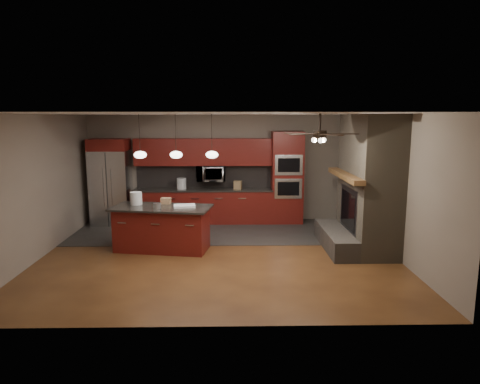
{
  "coord_description": "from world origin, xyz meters",
  "views": [
    {
      "loc": [
        0.27,
        -8.28,
        2.74
      ],
      "look_at": [
        0.44,
        0.6,
        1.18
      ],
      "focal_mm": 32.0,
      "sensor_mm": 36.0,
      "label": 1
    }
  ],
  "objects_px": {
    "paint_tray": "(184,206)",
    "microwave": "(211,173)",
    "cardboard_box": "(166,201)",
    "paint_can": "(157,206)",
    "refrigerator": "(111,182)",
    "kitchen_island": "(162,228)",
    "counter_bucket": "(181,184)",
    "counter_box": "(238,185)",
    "oven_tower": "(287,178)",
    "white_bucket": "(136,198)"
  },
  "relations": [
    {
      "from": "microwave",
      "to": "paint_can",
      "type": "distance_m",
      "value": 2.74
    },
    {
      "from": "counter_bucket",
      "to": "counter_box",
      "type": "distance_m",
      "value": 1.46
    },
    {
      "from": "paint_tray",
      "to": "counter_box",
      "type": "bearing_deg",
      "value": 56.08
    },
    {
      "from": "white_bucket",
      "to": "counter_box",
      "type": "xyz_separation_m",
      "value": [
        2.17,
        2.05,
        -0.05
      ]
    },
    {
      "from": "counter_bucket",
      "to": "microwave",
      "type": "bearing_deg",
      "value": 3.73
    },
    {
      "from": "paint_tray",
      "to": "microwave",
      "type": "bearing_deg",
      "value": 71.86
    },
    {
      "from": "microwave",
      "to": "counter_box",
      "type": "relative_size",
      "value": 3.42
    },
    {
      "from": "kitchen_island",
      "to": "counter_box",
      "type": "bearing_deg",
      "value": 64.51
    },
    {
      "from": "kitchen_island",
      "to": "paint_can",
      "type": "bearing_deg",
      "value": -101.63
    },
    {
      "from": "counter_box",
      "to": "refrigerator",
      "type": "bearing_deg",
      "value": -164.73
    },
    {
      "from": "white_bucket",
      "to": "paint_can",
      "type": "distance_m",
      "value": 0.64
    },
    {
      "from": "kitchen_island",
      "to": "counter_box",
      "type": "relative_size",
      "value": 10.0
    },
    {
      "from": "white_bucket",
      "to": "cardboard_box",
      "type": "distance_m",
      "value": 0.62
    },
    {
      "from": "oven_tower",
      "to": "kitchen_island",
      "type": "height_order",
      "value": "oven_tower"
    },
    {
      "from": "kitchen_island",
      "to": "counter_bucket",
      "type": "relative_size",
      "value": 7.63
    },
    {
      "from": "kitchen_island",
      "to": "paint_can",
      "type": "distance_m",
      "value": 0.53
    },
    {
      "from": "oven_tower",
      "to": "microwave",
      "type": "relative_size",
      "value": 3.25
    },
    {
      "from": "kitchen_island",
      "to": "counter_bucket",
      "type": "distance_m",
      "value": 2.41
    },
    {
      "from": "cardboard_box",
      "to": "kitchen_island",
      "type": "bearing_deg",
      "value": -90.65
    },
    {
      "from": "counter_box",
      "to": "paint_tray",
      "type": "bearing_deg",
      "value": -101.19
    },
    {
      "from": "cardboard_box",
      "to": "paint_can",
      "type": "bearing_deg",
      "value": -94.98
    },
    {
      "from": "microwave",
      "to": "refrigerator",
      "type": "xyz_separation_m",
      "value": [
        -2.57,
        -0.13,
        -0.2
      ]
    },
    {
      "from": "refrigerator",
      "to": "paint_can",
      "type": "bearing_deg",
      "value": -56.44
    },
    {
      "from": "oven_tower",
      "to": "refrigerator",
      "type": "xyz_separation_m",
      "value": [
        -4.54,
        -0.07,
        -0.09
      ]
    },
    {
      "from": "microwave",
      "to": "cardboard_box",
      "type": "relative_size",
      "value": 3.68
    },
    {
      "from": "microwave",
      "to": "paint_tray",
      "type": "relative_size",
      "value": 1.68
    },
    {
      "from": "paint_tray",
      "to": "counter_bucket",
      "type": "height_order",
      "value": "counter_bucket"
    },
    {
      "from": "paint_tray",
      "to": "refrigerator",
      "type": "bearing_deg",
      "value": 124.98
    },
    {
      "from": "microwave",
      "to": "paint_tray",
      "type": "bearing_deg",
      "value": -100.13
    },
    {
      "from": "paint_can",
      "to": "counter_bucket",
      "type": "xyz_separation_m",
      "value": [
        0.2,
        2.49,
        0.07
      ]
    },
    {
      "from": "refrigerator",
      "to": "counter_box",
      "type": "xyz_separation_m",
      "value": [
        3.26,
        0.03,
        -0.09
      ]
    },
    {
      "from": "paint_can",
      "to": "microwave",
      "type": "bearing_deg",
      "value": 69.07
    },
    {
      "from": "white_bucket",
      "to": "paint_can",
      "type": "xyz_separation_m",
      "value": [
        0.51,
        -0.39,
        -0.08
      ]
    },
    {
      "from": "counter_bucket",
      "to": "kitchen_island",
      "type": "bearing_deg",
      "value": -93.56
    },
    {
      "from": "oven_tower",
      "to": "paint_can",
      "type": "relative_size",
      "value": 15.26
    },
    {
      "from": "microwave",
      "to": "paint_can",
      "type": "bearing_deg",
      "value": -110.93
    },
    {
      "from": "oven_tower",
      "to": "paint_tray",
      "type": "xyz_separation_m",
      "value": [
        -2.41,
        -2.36,
        -0.25
      ]
    },
    {
      "from": "white_bucket",
      "to": "microwave",
      "type": "bearing_deg",
      "value": 55.55
    },
    {
      "from": "refrigerator",
      "to": "counter_box",
      "type": "height_order",
      "value": "refrigerator"
    },
    {
      "from": "refrigerator",
      "to": "cardboard_box",
      "type": "distance_m",
      "value": 2.59
    },
    {
      "from": "microwave",
      "to": "white_bucket",
      "type": "height_order",
      "value": "microwave"
    },
    {
      "from": "refrigerator",
      "to": "paint_can",
      "type": "distance_m",
      "value": 2.89
    },
    {
      "from": "refrigerator",
      "to": "white_bucket",
      "type": "distance_m",
      "value": 2.3
    },
    {
      "from": "counter_bucket",
      "to": "oven_tower",
      "type": "bearing_deg",
      "value": -0.15
    },
    {
      "from": "oven_tower",
      "to": "counter_box",
      "type": "distance_m",
      "value": 1.29
    },
    {
      "from": "white_bucket",
      "to": "paint_tray",
      "type": "distance_m",
      "value": 1.08
    },
    {
      "from": "refrigerator",
      "to": "oven_tower",
      "type": "bearing_deg",
      "value": 0.93
    },
    {
      "from": "oven_tower",
      "to": "white_bucket",
      "type": "height_order",
      "value": "oven_tower"
    },
    {
      "from": "kitchen_island",
      "to": "paint_tray",
      "type": "height_order",
      "value": "paint_tray"
    },
    {
      "from": "microwave",
      "to": "counter_bucket",
      "type": "height_order",
      "value": "microwave"
    }
  ]
}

